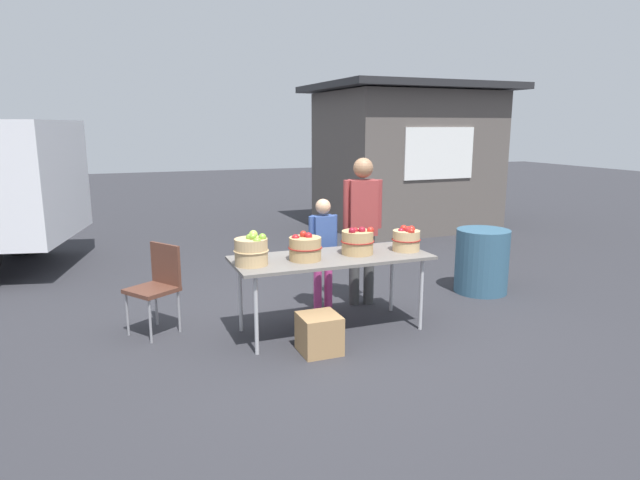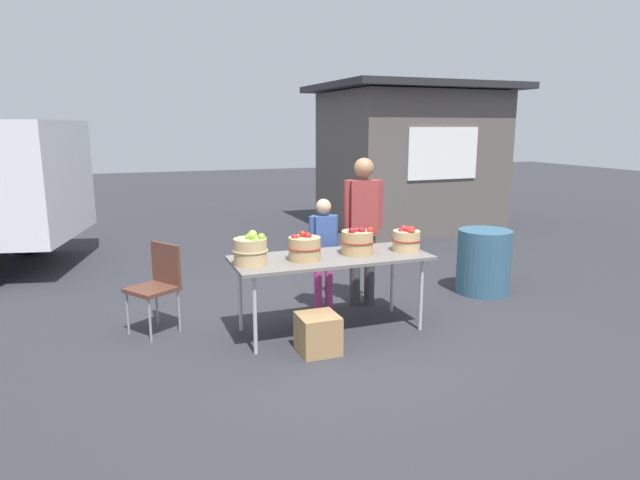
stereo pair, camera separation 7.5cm
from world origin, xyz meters
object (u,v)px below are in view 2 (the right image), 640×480
Objects in this scene: produce_crate at (318,334)px; trash_barrel at (484,261)px; apple_basket_red_2 at (407,239)px; apple_basket_red_1 at (357,242)px; vendor_adult at (363,220)px; child_customer at (323,246)px; folding_chair at (158,281)px; apple_basket_red_0 at (304,248)px; market_table at (331,261)px; apple_basket_green_0 at (251,250)px.

trash_barrel is at bearing 21.51° from produce_crate.
trash_barrel is at bearing 22.33° from apple_basket_red_2.
apple_basket_red_1 is 0.74m from vendor_adult.
child_customer is at bearing 102.27° from apple_basket_red_1.
vendor_adult reaches higher than apple_basket_red_1.
folding_chair is at bearing 179.18° from trash_barrel.
trash_barrel is (3.75, -0.05, -0.13)m from folding_chair.
apple_basket_red_0 is at bearing 87.70° from produce_crate.
market_table is at bearing 36.17° from folding_chair.
produce_crate is at bearing -159.54° from apple_basket_red_2.
apple_basket_green_0 is at bearing -179.90° from apple_basket_red_0.
trash_barrel is 2.67m from produce_crate.
produce_crate is (-0.02, -0.41, -0.69)m from apple_basket_red_0.
apple_basket_red_1 is 0.20× the size of vendor_adult.
apple_basket_red_2 is (0.52, -0.04, -0.00)m from apple_basket_red_1.
apple_basket_red_0 is 0.78m from child_customer.
vendor_adult is at bearing -174.31° from child_customer.
child_customer reaches higher than market_table.
trash_barrel is (1.90, 0.53, -0.49)m from apple_basket_red_1.
apple_basket_green_0 is 0.97× the size of apple_basket_red_1.
child_customer is at bearing 75.97° from market_table.
vendor_adult is 1.34× the size of child_customer.
vendor_adult is at bearing 57.75° from folding_chair.
child_customer reaches higher than trash_barrel.
vendor_adult is 1.66m from trash_barrel.
produce_crate is at bearing -92.30° from apple_basket_red_0.
apple_basket_red_1 is 1.13× the size of apple_basket_red_2.
apple_basket_red_1 reaches higher than market_table.
folding_chair is (-1.85, 0.58, -0.36)m from apple_basket_red_1.
produce_crate is (-0.30, -0.45, -0.53)m from market_table.
market_table reaches higher than produce_crate.
apple_basket_green_0 is 0.37× the size of folding_chair.
child_customer is at bearing 18.15° from vendor_adult.
market_table is at bearing 3.49° from apple_basket_green_0.
child_customer is 1.26m from produce_crate.
apple_basket_red_1 is at bearing 102.59° from child_customer.
child_customer reaches higher than produce_crate.
apple_basket_red_1 reaches higher than apple_basket_red_0.
apple_basket_green_0 is 1.00× the size of apple_basket_red_0.
vendor_adult is (0.63, 0.63, 0.26)m from market_table.
folding_chair is at bearing 14.30° from vendor_adult.
apple_basket_red_0 is 1.10× the size of apple_basket_red_2.
trash_barrel is at bearing 178.43° from child_customer.
apple_basket_red_0 is at bearing -179.97° from apple_basket_red_2.
apple_basket_green_0 is at bearing -169.14° from trash_barrel.
market_table is at bearing 57.94° from vendor_adult.
apple_basket_red_2 reaches higher than market_table.
market_table is 0.61m from child_customer.
vendor_adult reaches higher than apple_basket_green_0.
apple_basket_red_1 is (1.07, 0.04, -0.01)m from apple_basket_green_0.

